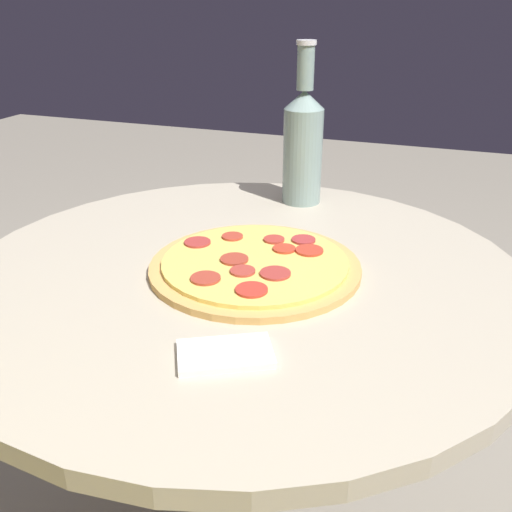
% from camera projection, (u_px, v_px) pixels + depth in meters
% --- Properties ---
extents(table, '(0.81, 0.81, 0.76)m').
position_uv_depth(table, '(243.00, 378.00, 0.90)').
color(table, '#B2A893').
rests_on(table, ground_plane).
extents(pizza, '(0.30, 0.30, 0.02)m').
position_uv_depth(pizza, '(256.00, 264.00, 0.81)').
color(pizza, tan).
rests_on(pizza, table).
extents(beer_bottle, '(0.07, 0.07, 0.29)m').
position_uv_depth(beer_bottle, '(301.00, 142.00, 1.04)').
color(beer_bottle, gray).
rests_on(beer_bottle, table).
extents(napkin, '(0.12, 0.10, 0.01)m').
position_uv_depth(napkin, '(225.00, 354.00, 0.62)').
color(napkin, white).
rests_on(napkin, table).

